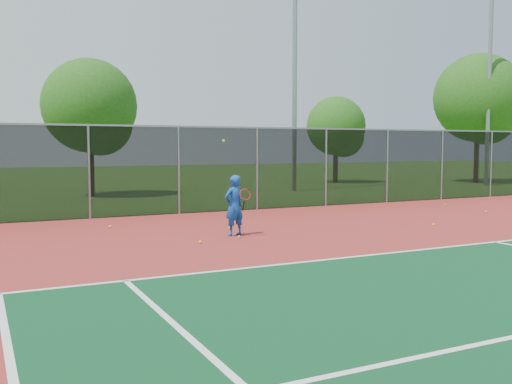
# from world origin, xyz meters

# --- Properties ---
(court_apron) EXTENTS (30.00, 20.00, 0.02)m
(court_apron) POSITION_xyz_m (0.00, 2.00, 0.01)
(court_apron) COLOR maroon
(court_apron) RESTS_ON ground
(fence_back) EXTENTS (30.00, 0.06, 3.03)m
(fence_back) POSITION_xyz_m (0.00, 12.00, 1.56)
(fence_back) COLOR black
(fence_back) RESTS_ON court_apron
(tennis_player) EXTENTS (0.66, 0.67, 2.50)m
(tennis_player) POSITION_xyz_m (-3.25, 6.76, 0.81)
(tennis_player) COLOR #124AAB
(tennis_player) RESTS_ON court_apron
(practice_ball_1) EXTENTS (0.07, 0.07, 0.07)m
(practice_ball_1) POSITION_xyz_m (-5.87, 9.61, 0.06)
(practice_ball_1) COLOR yellow
(practice_ball_1) RESTS_ON court_apron
(practice_ball_2) EXTENTS (0.07, 0.07, 0.07)m
(practice_ball_2) POSITION_xyz_m (2.74, 5.85, 0.06)
(practice_ball_2) COLOR yellow
(practice_ball_2) RESTS_ON court_apron
(practice_ball_3) EXTENTS (0.07, 0.07, 0.07)m
(practice_ball_3) POSITION_xyz_m (6.79, 7.56, 0.06)
(practice_ball_3) COLOR yellow
(practice_ball_3) RESTS_ON court_apron
(practice_ball_4) EXTENTS (0.07, 0.07, 0.07)m
(practice_ball_4) POSITION_xyz_m (-3.32, 6.32, 0.06)
(practice_ball_4) COLOR yellow
(practice_ball_4) RESTS_ON court_apron
(practice_ball_5) EXTENTS (0.07, 0.07, 0.07)m
(practice_ball_5) POSITION_xyz_m (-2.90, 7.86, 0.06)
(practice_ball_5) COLOR yellow
(practice_ball_5) RESTS_ON court_apron
(practice_ball_7) EXTENTS (0.07, 0.07, 0.07)m
(practice_ball_7) POSITION_xyz_m (-4.48, 6.02, 0.06)
(practice_ball_7) COLOR yellow
(practice_ball_7) RESTS_ON court_apron
(practice_ball_8) EXTENTS (0.07, 0.07, 0.07)m
(practice_ball_8) POSITION_xyz_m (7.14, 9.87, 0.06)
(practice_ball_8) COLOR yellow
(practice_ball_8) RESTS_ON court_apron
(floodlight_n) EXTENTS (0.90, 0.40, 13.38)m
(floodlight_n) POSITION_xyz_m (5.63, 19.01, 7.48)
(floodlight_n) COLOR gray
(floodlight_n) RESTS_ON ground
(floodlight_ne) EXTENTS (0.90, 0.40, 13.38)m
(floodlight_ne) POSITION_xyz_m (18.03, 17.63, 7.48)
(floodlight_ne) COLOR gray
(floodlight_ne) RESTS_ON ground
(tree_back_left) EXTENTS (4.34, 4.34, 6.38)m
(tree_back_left) POSITION_xyz_m (-4.32, 20.45, 4.00)
(tree_back_left) COLOR #382514
(tree_back_left) RESTS_ON ground
(tree_back_mid) EXTENTS (3.74, 3.74, 5.49)m
(tree_back_mid) POSITION_xyz_m (11.51, 23.65, 3.44)
(tree_back_mid) COLOR #382514
(tree_back_mid) RESTS_ON ground
(tree_back_right) EXTENTS (5.55, 5.55, 8.16)m
(tree_back_right) POSITION_xyz_m (19.53, 19.61, 5.12)
(tree_back_right) COLOR #382514
(tree_back_right) RESTS_ON ground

